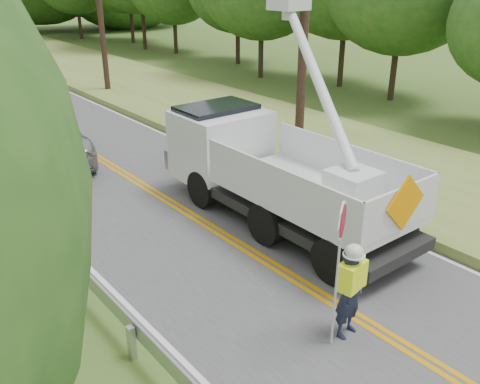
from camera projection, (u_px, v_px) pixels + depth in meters
ground at (458, 380)px, 8.90m from camera, size 140.00×140.00×0.00m
road at (103, 161)px, 18.90m from camera, size 7.20×96.00×0.03m
tall_grass_verge at (252, 124)px, 22.91m from camera, size 7.00×96.00×0.30m
flagger at (350, 288)px, 9.59m from camera, size 1.13×0.53×2.95m
bucket_truck at (259, 153)px, 14.69m from camera, size 4.39×7.83×7.48m
suv_silver at (44, 138)px, 18.69m from camera, size 3.91×6.35×1.64m
yard_sign at (390, 183)px, 15.73m from camera, size 0.46×0.18×0.69m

